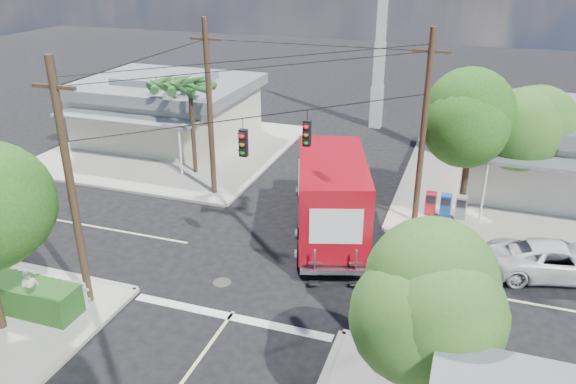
% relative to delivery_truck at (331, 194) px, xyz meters
% --- Properties ---
extents(ground, '(120.00, 120.00, 0.00)m').
position_rel_delivery_truck_xyz_m(ground, '(-1.68, -2.89, -1.97)').
color(ground, black).
rests_on(ground, ground).
extents(sidewalk_ne, '(14.12, 14.12, 0.14)m').
position_rel_delivery_truck_xyz_m(sidewalk_ne, '(9.20, 7.99, -1.90)').
color(sidewalk_ne, '#ACA69B').
rests_on(sidewalk_ne, ground).
extents(sidewalk_nw, '(14.12, 14.12, 0.14)m').
position_rel_delivery_truck_xyz_m(sidewalk_nw, '(-12.56, 7.99, -1.90)').
color(sidewalk_nw, '#ACA69B').
rests_on(sidewalk_nw, ground).
extents(road_markings, '(32.00, 32.00, 0.01)m').
position_rel_delivery_truck_xyz_m(road_markings, '(-1.68, -4.37, -1.97)').
color(road_markings, beige).
rests_on(road_markings, ground).
extents(building_ne, '(11.80, 10.20, 4.50)m').
position_rel_delivery_truck_xyz_m(building_ne, '(10.82, 9.07, 0.35)').
color(building_ne, silver).
rests_on(building_ne, sidewalk_ne).
extents(building_nw, '(10.80, 10.20, 4.30)m').
position_rel_delivery_truck_xyz_m(building_nw, '(-13.68, 9.57, 0.25)').
color(building_nw, beige).
rests_on(building_nw, sidewalk_nw).
extents(radio_tower, '(0.80, 0.80, 17.00)m').
position_rel_delivery_truck_xyz_m(radio_tower, '(-1.18, 17.11, 3.67)').
color(radio_tower, silver).
rests_on(radio_tower, ground).
extents(tree_ne_front, '(4.21, 4.14, 6.66)m').
position_rel_delivery_truck_xyz_m(tree_ne_front, '(5.53, 3.87, 2.79)').
color(tree_ne_front, '#422D1C').
rests_on(tree_ne_front, sidewalk_ne).
extents(tree_ne_back, '(3.77, 3.66, 5.82)m').
position_rel_delivery_truck_xyz_m(tree_ne_back, '(8.13, 6.07, 2.21)').
color(tree_ne_back, '#422D1C').
rests_on(tree_ne_back, sidewalk_ne).
extents(tree_se, '(3.67, 3.54, 5.62)m').
position_rel_delivery_truck_xyz_m(tree_se, '(5.33, -10.13, 2.07)').
color(tree_se, '#422D1C').
rests_on(tree_se, sidewalk_se).
extents(palm_nw_front, '(3.01, 3.08, 5.59)m').
position_rel_delivery_truck_xyz_m(palm_nw_front, '(-9.18, 4.61, 3.07)').
color(palm_nw_front, '#422D1C').
rests_on(palm_nw_front, sidewalk_nw).
extents(palm_nw_back, '(3.01, 3.08, 5.19)m').
position_rel_delivery_truck_xyz_m(palm_nw_back, '(-11.18, 6.11, 2.70)').
color(palm_nw_back, '#422D1C').
rests_on(palm_nw_back, sidewalk_nw).
extents(utility_poles, '(12.00, 10.68, 9.00)m').
position_rel_delivery_truck_xyz_m(utility_poles, '(-3.27, -1.29, 2.70)').
color(utility_poles, '#473321').
rests_on(utility_poles, ground).
extents(picket_fence, '(5.94, 0.06, 1.00)m').
position_rel_delivery_truck_xyz_m(picket_fence, '(-9.48, -8.49, -1.29)').
color(picket_fence, silver).
rests_on(picket_fence, sidewalk_sw).
extents(hedge_sw, '(6.20, 1.20, 1.10)m').
position_rel_delivery_truck_xyz_m(hedge_sw, '(-9.68, -9.29, -1.28)').
color(hedge_sw, '#1D4E17').
rests_on(hedge_sw, sidewalk_sw).
extents(vending_boxes, '(1.90, 0.50, 1.10)m').
position_rel_delivery_truck_xyz_m(vending_boxes, '(4.82, 3.31, -1.28)').
color(vending_boxes, '#A71621').
rests_on(vending_boxes, sidewalk_ne).
extents(delivery_truck, '(5.22, 9.33, 3.88)m').
position_rel_delivery_truck_xyz_m(delivery_truck, '(0.00, 0.00, 0.00)').
color(delivery_truck, black).
rests_on(delivery_truck, ground).
extents(parked_car, '(5.56, 3.58, 1.43)m').
position_rel_delivery_truck_xyz_m(parked_car, '(9.36, -0.51, -1.26)').
color(parked_car, silver).
rests_on(parked_car, ground).
extents(pedestrian, '(0.74, 0.70, 1.70)m').
position_rel_delivery_truck_xyz_m(pedestrian, '(-8.20, -9.38, -0.98)').
color(pedestrian, beige).
rests_on(pedestrian, sidewalk_sw).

